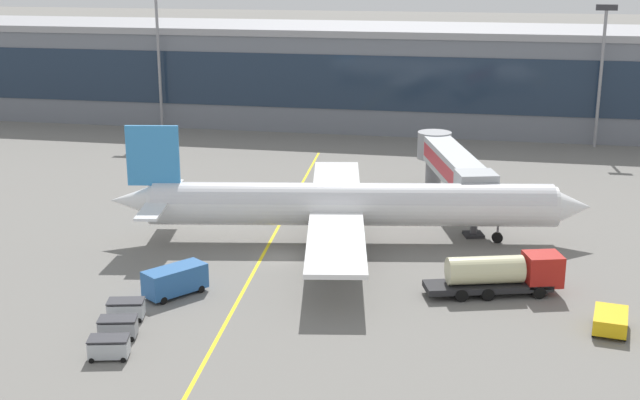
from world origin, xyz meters
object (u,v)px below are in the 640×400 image
object	(u,v)px
fuel_tanker	(503,274)
baggage_cart_2	(126,309)
pushback_tug	(611,320)
main_airliner	(349,204)
crew_van	(176,279)
baggage_cart_1	(118,327)
baggage_cart_0	(109,347)

from	to	relation	value
fuel_tanker	baggage_cart_2	size ratio (longest dim) A/B	3.77
pushback_tug	main_airliner	bearing A→B (deg)	143.64
crew_van	baggage_cart_2	world-z (taller)	crew_van
pushback_tug	baggage_cart_2	distance (m)	35.20
main_airliner	crew_van	world-z (taller)	main_airliner
pushback_tug	baggage_cart_2	xyz separation A→B (m)	(-34.87, -4.83, -0.07)
crew_van	baggage_cart_1	size ratio (longest dim) A/B	1.80
baggage_cart_1	fuel_tanker	bearing A→B (deg)	26.90
crew_van	pushback_tug	bearing A→B (deg)	-0.65
fuel_tanker	pushback_tug	bearing A→B (deg)	-36.00
crew_van	baggage_cart_0	world-z (taller)	crew_van
baggage_cart_1	baggage_cart_2	distance (m)	3.20
pushback_tug	baggage_cart_0	world-z (taller)	baggage_cart_0
main_airliner	baggage_cart_2	world-z (taller)	main_airliner
main_airliner	pushback_tug	world-z (taller)	main_airliner
baggage_cart_0	baggage_cart_2	xyz separation A→B (m)	(-1.50, 6.22, 0.00)
crew_van	pushback_tug	xyz separation A→B (m)	(32.88, -0.37, -0.47)
crew_van	main_airliner	bearing A→B (deg)	54.05
pushback_tug	baggage_cart_1	bearing A→B (deg)	-166.89
fuel_tanker	baggage_cart_0	distance (m)	30.66
baggage_cart_0	baggage_cart_1	world-z (taller)	same
baggage_cart_0	baggage_cart_2	world-z (taller)	same
crew_van	baggage_cart_0	size ratio (longest dim) A/B	1.80
baggage_cart_1	pushback_tug	bearing A→B (deg)	13.11
fuel_tanker	crew_van	xyz separation A→B (m)	(-25.29, -5.14, -0.43)
pushback_tug	baggage_cart_1	distance (m)	35.03
main_airliner	pushback_tug	distance (m)	26.98
fuel_tanker	baggage_cart_1	bearing A→B (deg)	-153.10
fuel_tanker	baggage_cart_0	size ratio (longest dim) A/B	3.77
main_airliner	pushback_tug	xyz separation A→B (m)	(21.61, -15.91, -2.84)
main_airliner	crew_van	bearing A→B (deg)	-125.95
main_airliner	fuel_tanker	size ratio (longest dim) A/B	4.03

